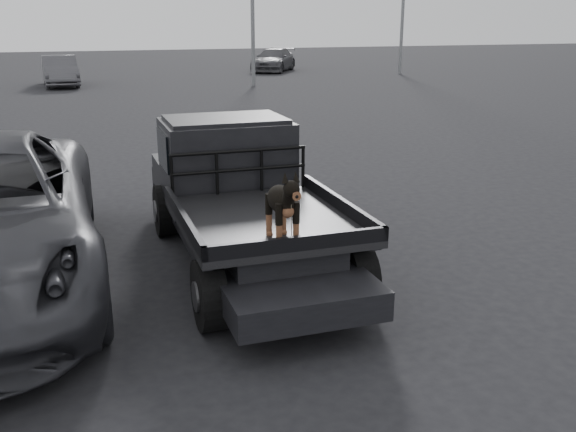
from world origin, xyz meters
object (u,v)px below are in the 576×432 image
object	(u,v)px
dog	(282,206)
distant_car_b	(274,60)
flatbed_ute	(245,230)
distant_car_a	(60,71)

from	to	relation	value
dog	distant_car_b	bearing A→B (deg)	72.86
flatbed_ute	distant_car_a	bearing A→B (deg)	95.47
dog	distant_car_a	bearing A→B (deg)	94.98
flatbed_ute	dog	bearing A→B (deg)	-91.89
dog	distant_car_b	xyz separation A→B (m)	(9.72, 31.53, -0.62)
distant_car_b	distant_car_a	bearing A→B (deg)	-125.09
dog	flatbed_ute	bearing A→B (deg)	88.11
flatbed_ute	dog	size ratio (longest dim) A/B	7.30
distant_car_a	distant_car_b	world-z (taller)	distant_car_a
dog	distant_car_a	distance (m)	26.68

